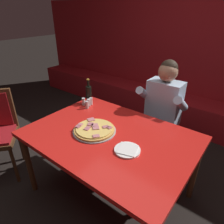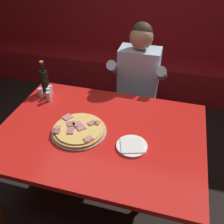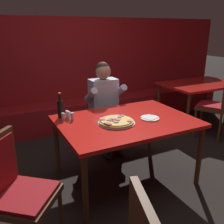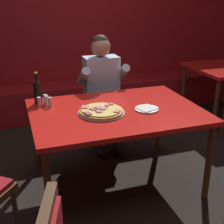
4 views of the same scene
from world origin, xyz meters
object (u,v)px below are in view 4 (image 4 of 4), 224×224
shaker_oregano (47,101)px  diner_seated_blue_shirt (104,88)px  main_dining_table (116,116)px  shaker_red_pepper_flakes (50,102)px  shaker_black_pepper (39,102)px  shaker_parmesan (45,99)px  plate_white_paper (147,109)px  beer_bottle (37,92)px  pizza (101,111)px

shaker_oregano → diner_seated_blue_shirt: size_ratio=0.07×
main_dining_table → shaker_red_pepper_flakes: 0.60m
shaker_black_pepper → shaker_oregano: bearing=14.0°
main_dining_table → shaker_black_pepper: shaker_black_pepper is taller
main_dining_table → shaker_parmesan: shaker_parmesan is taller
shaker_parmesan → shaker_red_pepper_flakes: (0.03, -0.10, 0.00)m
plate_white_paper → shaker_oregano: (-0.81, 0.40, 0.03)m
shaker_red_pepper_flakes → beer_bottle: bearing=125.1°
beer_bottle → shaker_red_pepper_flakes: 0.17m
pizza → shaker_oregano: shaker_oregano is taller
beer_bottle → shaker_black_pepper: beer_bottle is taller
main_dining_table → shaker_oregano: bearing=151.0°
shaker_parmesan → shaker_black_pepper: same height
plate_white_paper → shaker_oregano: 0.91m
beer_bottle → shaker_parmesan: bearing=-28.3°
shaker_parmesan → plate_white_paper: bearing=-28.7°
shaker_red_pepper_flakes → diner_seated_blue_shirt: 0.84m
pizza → shaker_parmesan: 0.58m
diner_seated_blue_shirt → shaker_black_pepper: bearing=-147.5°
plate_white_paper → beer_bottle: 1.01m
shaker_black_pepper → main_dining_table: bearing=-24.9°
pizza → shaker_oregano: 0.54m
shaker_oregano → shaker_black_pepper: bearing=-166.0°
shaker_parmesan → beer_bottle: bearing=151.7°
plate_white_paper → shaker_oregano: size_ratio=2.44×
plate_white_paper → beer_bottle: (-0.88, 0.48, 0.10)m
shaker_red_pepper_flakes → diner_seated_blue_shirt: size_ratio=0.07×
shaker_black_pepper → diner_seated_blue_shirt: 0.89m
beer_bottle → main_dining_table: bearing=-31.6°
pizza → shaker_black_pepper: size_ratio=4.63×
shaker_oregano → shaker_black_pepper: same height
main_dining_table → plate_white_paper: (0.25, -0.10, 0.07)m
beer_bottle → shaker_oregano: bearing=-48.2°
plate_white_paper → shaker_parmesan: (-0.82, 0.45, 0.03)m
main_dining_table → plate_white_paper: 0.28m
shaker_parmesan → shaker_black_pepper: size_ratio=1.00×
main_dining_table → plate_white_paper: bearing=-20.7°
main_dining_table → shaker_black_pepper: 0.70m
shaker_parmesan → main_dining_table: bearing=-32.0°
main_dining_table → shaker_black_pepper: size_ratio=17.17×
beer_bottle → shaker_red_pepper_flakes: bearing=-54.9°
pizza → beer_bottle: beer_bottle is taller
shaker_oregano → pizza: bearing=-40.9°
shaker_black_pepper → diner_seated_blue_shirt: bearing=32.5°
main_dining_table → shaker_red_pepper_flakes: (-0.53, 0.25, 0.10)m
plate_white_paper → shaker_black_pepper: shaker_black_pepper is taller
main_dining_table → beer_bottle: 0.76m
beer_bottle → shaker_oregano: (0.07, -0.08, -0.07)m
shaker_parmesan → shaker_oregano: bearing=-82.5°
pizza → plate_white_paper: (0.40, -0.05, -0.01)m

